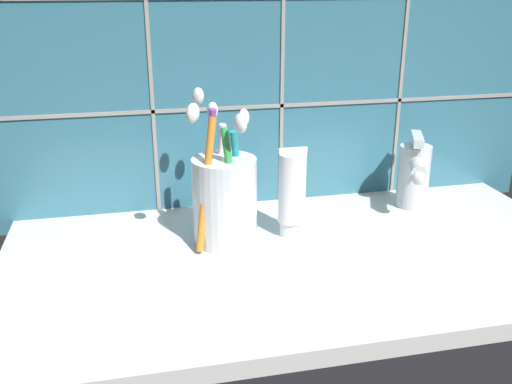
{
  "coord_description": "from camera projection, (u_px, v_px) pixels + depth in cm",
  "views": [
    {
      "loc": [
        -19.09,
        -59.44,
        33.5
      ],
      "look_at": [
        -5.45,
        2.27,
        9.66
      ],
      "focal_mm": 40.0,
      "sensor_mm": 36.0,
      "label": 1
    }
  ],
  "objects": [
    {
      "name": "toothbrush_cup",
      "position": [
        224.0,
        197.0,
        0.71
      ],
      "size": [
        9.3,
        10.45,
        19.11
      ],
      "color": "silver",
      "rests_on": "sink_counter"
    },
    {
      "name": "toothpaste_tube",
      "position": [
        291.0,
        193.0,
        0.72
      ],
      "size": [
        3.66,
        3.49,
        11.83
      ],
      "color": "white",
      "rests_on": "sink_counter"
    },
    {
      "name": "sink_counter",
      "position": [
        303.0,
        261.0,
        0.7
      ],
      "size": [
        72.5,
        37.38,
        2.0
      ],
      "primitive_type": "cube",
      "color": "silver",
      "rests_on": "ground"
    },
    {
      "name": "sink_faucet",
      "position": [
        414.0,
        174.0,
        0.82
      ],
      "size": [
        5.64,
        9.81,
        10.71
      ],
      "rotation": [
        0.0,
        0.0,
        -1.97
      ],
      "color": "silver",
      "rests_on": "sink_counter"
    },
    {
      "name": "tile_wall_backsplash",
      "position": [
        268.0,
        68.0,
        0.8
      ],
      "size": [
        82.5,
        1.72,
        43.18
      ],
      "color": "#336B7F",
      "rests_on": "ground"
    }
  ]
}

